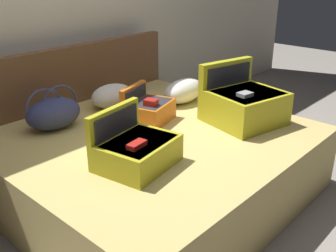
{
  "coord_description": "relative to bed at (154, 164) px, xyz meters",
  "views": [
    {
      "loc": [
        -1.84,
        -1.42,
        1.64
      ],
      "look_at": [
        0.0,
        0.26,
        0.59
      ],
      "focal_mm": 42.19,
      "sensor_mm": 36.0,
      "label": 1
    }
  ],
  "objects": [
    {
      "name": "ground_plane",
      "position": [
        0.0,
        -0.4,
        -0.25
      ],
      "size": [
        12.0,
        12.0,
        0.0
      ],
      "primitive_type": "plane",
      "color": "gray"
    },
    {
      "name": "back_wall",
      "position": [
        0.0,
        1.25,
        1.05
      ],
      "size": [
        8.0,
        0.1,
        2.6
      ],
      "primitive_type": "cube",
      "color": "beige",
      "rests_on": "ground"
    },
    {
      "name": "bed",
      "position": [
        0.0,
        0.0,
        0.0
      ],
      "size": [
        2.05,
        1.9,
        0.49
      ],
      "primitive_type": "cube",
      "color": "tan",
      "rests_on": "ground"
    },
    {
      "name": "headboard",
      "position": [
        0.0,
        0.99,
        0.25
      ],
      "size": [
        2.09,
        0.08,
        0.98
      ],
      "primitive_type": "cube",
      "color": "brown",
      "rests_on": "ground"
    },
    {
      "name": "hard_case_large",
      "position": [
        0.63,
        -0.35,
        0.4
      ],
      "size": [
        0.6,
        0.59,
        0.44
      ],
      "rotation": [
        0.0,
        0.0,
        -0.22
      ],
      "color": "gold",
      "rests_on": "bed"
    },
    {
      "name": "hard_case_medium",
      "position": [
        -0.4,
        -0.25,
        0.35
      ],
      "size": [
        0.51,
        0.45,
        0.34
      ],
      "rotation": [
        0.0,
        0.0,
        0.17
      ],
      "color": "gold",
      "rests_on": "bed"
    },
    {
      "name": "hard_case_small",
      "position": [
        0.15,
        0.2,
        0.34
      ],
      "size": [
        0.42,
        0.39,
        0.27
      ],
      "rotation": [
        0.0,
        0.0,
        0.29
      ],
      "color": "#D16619",
      "rests_on": "bed"
    },
    {
      "name": "duffel_bag",
      "position": [
        -0.42,
        0.61,
        0.37
      ],
      "size": [
        0.44,
        0.32,
        0.32
      ],
      "rotation": [
        0.0,
        0.0,
        -0.09
      ],
      "color": "navy",
      "rests_on": "bed"
    },
    {
      "name": "pillow_near_headboard",
      "position": [
        0.17,
        0.65,
        0.34
      ],
      "size": [
        0.39,
        0.29,
        0.19
      ],
      "primitive_type": "ellipsoid",
      "rotation": [
        0.0,
        0.0,
        -0.03
      ],
      "color": "white",
      "rests_on": "bed"
    },
    {
      "name": "pillow_center_head",
      "position": [
        0.68,
        0.29,
        0.35
      ],
      "size": [
        0.48,
        0.28,
        0.2
      ],
      "primitive_type": "ellipsoid",
      "rotation": [
        0.0,
        0.0,
        0.09
      ],
      "color": "white",
      "rests_on": "bed"
    }
  ]
}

